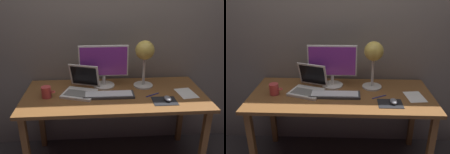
# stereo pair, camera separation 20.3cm
# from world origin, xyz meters

# --- Properties ---
(back_wall) EXTENTS (4.80, 0.06, 2.60)m
(back_wall) POSITION_xyz_m (0.00, 0.40, 1.30)
(back_wall) COLOR gray
(back_wall) RESTS_ON ground
(desk) EXTENTS (1.60, 0.70, 0.74)m
(desk) POSITION_xyz_m (0.00, 0.00, 0.66)
(desk) COLOR brown
(desk) RESTS_ON ground
(monitor) EXTENTS (0.45, 0.20, 0.39)m
(monitor) POSITION_xyz_m (-0.09, 0.17, 0.96)
(monitor) COLOR silver
(monitor) RESTS_ON desk
(keyboard_main) EXTENTS (0.44, 0.14, 0.03)m
(keyboard_main) POSITION_xyz_m (-0.05, -0.05, 0.75)
(keyboard_main) COLOR #38383A
(keyboard_main) RESTS_ON desk
(laptop) EXTENTS (0.35, 0.36, 0.24)m
(laptop) POSITION_xyz_m (-0.29, 0.06, 0.81)
(laptop) COLOR silver
(laptop) RESTS_ON desk
(desk_lamp) EXTENTS (0.18, 0.18, 0.44)m
(desk_lamp) POSITION_xyz_m (0.28, 0.15, 1.06)
(desk_lamp) COLOR beige
(desk_lamp) RESTS_ON desk
(mousepad) EXTENTS (0.20, 0.16, 0.00)m
(mousepad) POSITION_xyz_m (0.40, -0.17, 0.74)
(mousepad) COLOR black
(mousepad) RESTS_ON desk
(mouse) EXTENTS (0.06, 0.10, 0.03)m
(mouse) POSITION_xyz_m (0.43, -0.16, 0.76)
(mouse) COLOR slate
(mouse) RESTS_ON mousepad
(coffee_mug) EXTENTS (0.12, 0.08, 0.10)m
(coffee_mug) POSITION_xyz_m (-0.59, -0.03, 0.79)
(coffee_mug) COLOR #CC3F3F
(coffee_mug) RESTS_ON desk
(paper_sheet_near_mouse) EXTENTS (0.17, 0.23, 0.00)m
(paper_sheet_near_mouse) POSITION_xyz_m (0.64, -0.04, 0.74)
(paper_sheet_near_mouse) COLOR white
(paper_sheet_near_mouse) RESTS_ON desk
(pen) EXTENTS (0.13, 0.07, 0.01)m
(pen) POSITION_xyz_m (0.33, -0.06, 0.74)
(pen) COLOR #2633A5
(pen) RESTS_ON desk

